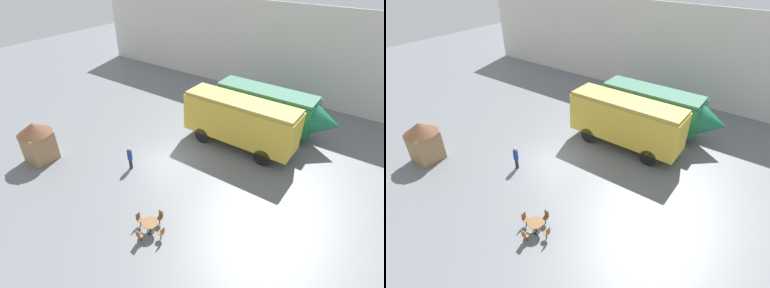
{
  "view_description": "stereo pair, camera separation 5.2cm",
  "coord_description": "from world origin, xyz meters",
  "views": [
    {
      "loc": [
        11.99,
        -13.12,
        13.04
      ],
      "look_at": [
        1.75,
        1.0,
        1.6
      ],
      "focal_mm": 28.0,
      "sensor_mm": 36.0,
      "label": 1
    },
    {
      "loc": [
        12.03,
        -13.09,
        13.04
      ],
      "look_at": [
        1.75,
        1.0,
        1.6
      ],
      "focal_mm": 28.0,
      "sensor_mm": 36.0,
      "label": 2
    }
  ],
  "objects": [
    {
      "name": "streamlined_locomotive",
      "position": [
        4.39,
        8.69,
        2.14
      ],
      "size": [
        10.05,
        2.52,
        3.5
      ],
      "color": "#196B47",
      "rests_on": "ground_plane"
    },
    {
      "name": "ticket_kiosk",
      "position": [
        -7.42,
        -5.1,
        1.67
      ],
      "size": [
        2.34,
        2.34,
        3.0
      ],
      "color": "#99754C",
      "rests_on": "ground_plane"
    },
    {
      "name": "passenger_coach_vintage",
      "position": [
        3.36,
        4.85,
        2.34
      ],
      "size": [
        8.59,
        2.51,
        3.92
      ],
      "color": "gold",
      "rests_on": "ground_plane"
    },
    {
      "name": "backdrop_wall",
      "position": [
        0.0,
        15.76,
        4.5
      ],
      "size": [
        44.0,
        0.15,
        9.0
      ],
      "color": "silver",
      "rests_on": "ground_plane"
    },
    {
      "name": "visitor_person",
      "position": [
        -1.36,
        -2.04,
        0.93
      ],
      "size": [
        0.34,
        0.34,
        1.71
      ],
      "color": "#262633",
      "rests_on": "ground_plane"
    },
    {
      "name": "cafe_chair_2",
      "position": [
        3.65,
        -4.65,
        0.51
      ],
      "size": [
        0.36,
        0.36,
        0.87
      ],
      "rotation": [
        0.0,
        0.0,
        10.99
      ],
      "color": "black",
      "rests_on": "ground_plane"
    },
    {
      "name": "cafe_chair_1",
      "position": [
        4.46,
        -5.48,
        0.51
      ],
      "size": [
        0.36,
        0.36,
        0.87
      ],
      "rotation": [
        0.0,
        0.0,
        9.42
      ],
      "color": "black",
      "rests_on": "ground_plane"
    },
    {
      "name": "cafe_chair_3",
      "position": [
        2.82,
        -5.47,
        0.51
      ],
      "size": [
        0.36,
        0.36,
        0.87
      ],
      "rotation": [
        0.0,
        0.0,
        12.56
      ],
      "color": "black",
      "rests_on": "ground_plane"
    },
    {
      "name": "ground_plane",
      "position": [
        0.0,
        0.0,
        0.0
      ],
      "size": [
        80.0,
        80.0,
        0.0
      ],
      "primitive_type": "plane",
      "color": "slate"
    },
    {
      "name": "cafe_table_near",
      "position": [
        3.64,
        -5.47,
        0.58
      ],
      "size": [
        0.9,
        0.9,
        0.73
      ],
      "color": "black",
      "rests_on": "ground_plane"
    },
    {
      "name": "cafe_chair_0",
      "position": [
        3.63,
        -6.29,
        0.51
      ],
      "size": [
        0.36,
        0.36,
        0.87
      ],
      "rotation": [
        0.0,
        0.0,
        7.85
      ],
      "color": "black",
      "rests_on": "ground_plane"
    }
  ]
}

